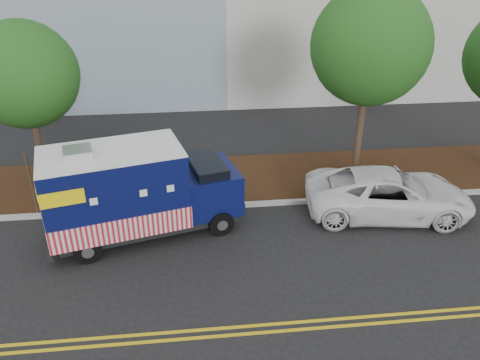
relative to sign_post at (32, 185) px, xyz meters
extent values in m
plane|color=black|center=(5.53, -1.55, -1.20)|extent=(120.00, 120.00, 0.00)
cube|color=#9E9E99|center=(5.53, -0.15, -1.12)|extent=(120.00, 0.18, 0.15)
cube|color=black|center=(5.53, 1.95, -1.12)|extent=(120.00, 4.00, 0.15)
cube|color=gold|center=(5.53, -6.00, -1.19)|extent=(120.00, 0.10, 0.01)
cube|color=gold|center=(5.53, -6.25, -1.19)|extent=(120.00, 0.10, 0.01)
cylinder|color=#38281C|center=(-0.20, 2.15, 0.55)|extent=(0.26, 0.26, 3.50)
sphere|color=#1C5A19|center=(-0.20, 2.15, 3.23)|extent=(3.74, 3.74, 3.74)
cylinder|color=#38281C|center=(11.96, 1.71, 0.89)|extent=(0.26, 0.26, 4.18)
sphere|color=#1C5A19|center=(11.96, 1.71, 4.04)|extent=(4.27, 4.27, 4.27)
cube|color=#473828|center=(0.00, 0.00, 0.00)|extent=(0.06, 0.06, 2.40)
cube|color=black|center=(3.91, -1.37, -0.78)|extent=(5.89, 3.23, 0.28)
cube|color=#090F42|center=(3.04, -1.59, 0.60)|extent=(4.63, 3.27, 2.40)
cube|color=#B50B1C|center=(3.04, -1.59, -0.25)|extent=(4.69, 3.34, 0.75)
cube|color=white|center=(3.04, -1.59, 1.82)|extent=(4.63, 3.27, 0.06)
cube|color=#B7B7BA|center=(2.17, -1.82, 1.95)|extent=(0.97, 0.97, 0.22)
cube|color=#090F42|center=(5.95, -0.85, 0.05)|extent=(2.28, 2.53, 1.40)
cube|color=black|center=(5.90, -0.86, 0.72)|extent=(1.45, 2.13, 0.65)
cube|color=black|center=(6.84, -0.62, -0.42)|extent=(0.58, 1.95, 0.30)
cube|color=black|center=(0.97, -2.13, -0.75)|extent=(0.73, 2.22, 0.28)
cube|color=#B7B7BA|center=(0.99, -2.12, 0.65)|extent=(0.49, 1.75, 1.90)
cube|color=#B7B7BA|center=(3.04, -0.37, 0.65)|extent=(1.75, 0.49, 1.10)
cube|color=yellow|center=(1.89, -3.12, 1.15)|extent=(1.17, 0.32, 0.45)
cube|color=yellow|center=(1.30, -0.82, 1.15)|extent=(1.17, 0.32, 0.45)
cylinder|color=black|center=(6.30, -1.81, -0.78)|extent=(0.88, 0.48, 0.84)
cylinder|color=black|center=(5.79, 0.16, -0.78)|extent=(0.88, 0.48, 0.84)
cylinder|color=black|center=(2.23, -2.85, -0.78)|extent=(0.88, 0.48, 0.84)
cylinder|color=black|center=(1.73, -0.88, -0.78)|extent=(0.88, 0.48, 0.84)
imported|color=white|center=(12.18, -1.12, -0.41)|extent=(6.01, 3.39, 1.59)
camera|label=1|loc=(5.54, -14.63, 7.52)|focal=35.00mm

